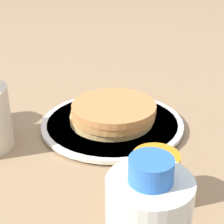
% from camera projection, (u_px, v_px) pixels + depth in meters
% --- Properties ---
extents(ground_plane, '(4.00, 4.00, 0.00)m').
position_uv_depth(ground_plane, '(108.00, 124.00, 0.74)').
color(ground_plane, '#9E7F5B').
extents(plate, '(0.27, 0.27, 0.01)m').
position_uv_depth(plate, '(112.00, 124.00, 0.72)').
color(plate, silver).
rests_on(plate, ground_plane).
extents(pancake_stack, '(0.16, 0.17, 0.04)m').
position_uv_depth(pancake_stack, '(112.00, 113.00, 0.71)').
color(pancake_stack, '#DAB56F').
rests_on(pancake_stack, plate).
extents(juice_glass, '(0.07, 0.07, 0.08)m').
position_uv_depth(juice_glass, '(155.00, 178.00, 0.52)').
color(juice_glass, orange).
rests_on(juice_glass, ground_plane).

